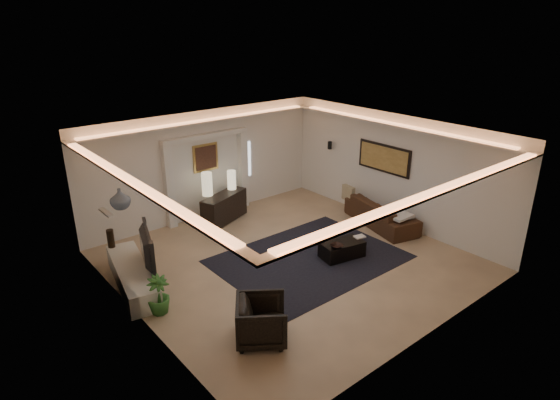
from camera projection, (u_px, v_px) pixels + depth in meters
floor at (290, 261)px, 10.59m from camera, size 7.00×7.00×0.00m
ceiling at (291, 135)px, 9.53m from camera, size 7.00×7.00×0.00m
wall_back at (205, 164)px, 12.58m from camera, size 7.00×0.00×7.00m
wall_front at (433, 263)px, 7.54m from camera, size 7.00×0.00×7.00m
wall_left at (135, 249)px, 7.99m from camera, size 0.00×7.00×7.00m
wall_right at (393, 170)px, 12.13m from camera, size 0.00×7.00×7.00m
cove_soffit at (291, 148)px, 9.64m from camera, size 7.00×7.00×0.04m
daylight_slit at (247, 159)px, 13.40m from camera, size 0.25×0.03×1.00m
area_rug at (309, 259)px, 10.68m from camera, size 4.00×3.00×0.01m
pilaster_left at (169, 187)px, 11.95m from camera, size 0.22×0.20×2.20m
pilaster_right at (243, 170)px, 13.31m from camera, size 0.22×0.20×2.20m
alcove_header at (206, 136)px, 12.22m from camera, size 2.52×0.20×0.12m
painting_frame at (206, 158)px, 12.48m from camera, size 0.74×0.04×0.74m
painting_canvas at (206, 158)px, 12.47m from camera, size 0.62×0.02×0.62m
art_panel_frame at (384, 158)px, 12.24m from camera, size 0.04×1.64×0.74m
art_panel_gold at (383, 158)px, 12.23m from camera, size 0.02×1.50×0.62m
wall_sconce at (330, 145)px, 13.56m from camera, size 0.12×0.12×0.22m
wall_niche at (106, 213)px, 8.96m from camera, size 0.10×0.55×0.04m
console at (224, 207)px, 12.52m from camera, size 1.53×0.95×0.73m
lamp_left at (207, 184)px, 12.22m from camera, size 0.29×0.29×0.62m
lamp_right at (231, 178)px, 12.68m from camera, size 0.29×0.29×0.52m
media_ledge at (133, 276)px, 9.53m from camera, size 1.05×2.46×0.45m
tv at (142, 248)px, 9.35m from camera, size 1.34×0.59×0.78m
figurine at (111, 239)px, 10.19m from camera, size 0.19×0.19×0.41m
ginger_jar at (120, 199)px, 9.02m from camera, size 0.44×0.44×0.41m
plant at (158, 295)px, 8.62m from camera, size 0.44×0.44×0.74m
sofa at (381, 213)px, 12.33m from camera, size 2.37×1.40×0.65m
throw_blanket at (399, 216)px, 11.61m from camera, size 0.59×0.49×0.06m
throw_pillow at (348, 193)px, 13.10m from camera, size 0.19×0.43×0.42m
coffee_table at (342, 249)px, 10.69m from camera, size 1.06×0.72×0.36m
bowl at (337, 245)px, 10.35m from camera, size 0.28×0.28×0.07m
magazine at (360, 236)px, 10.84m from camera, size 0.28×0.23×0.03m
armchair at (262, 321)px, 7.87m from camera, size 1.17×1.17×0.77m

